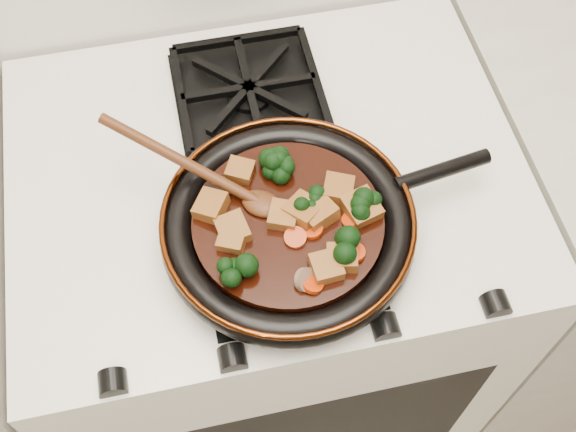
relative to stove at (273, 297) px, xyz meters
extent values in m
cube|color=white|center=(0.00, 0.00, 0.00)|extent=(0.76, 0.60, 0.90)
cylinder|color=black|center=(0.00, -0.13, 0.48)|extent=(0.31, 0.31, 0.01)
torus|color=black|center=(0.00, -0.13, 0.49)|extent=(0.34, 0.34, 0.04)
torus|color=#4B200A|center=(0.00, -0.13, 0.51)|extent=(0.34, 0.34, 0.01)
cylinder|color=black|center=(0.23, -0.09, 0.51)|extent=(0.14, 0.04, 0.02)
cylinder|color=black|center=(0.00, -0.13, 0.50)|extent=(0.25, 0.25, 0.02)
cube|color=brown|center=(0.06, -0.20, 0.52)|extent=(0.05, 0.04, 0.03)
cube|color=brown|center=(0.00, -0.12, 0.52)|extent=(0.05, 0.05, 0.02)
cube|color=brown|center=(0.03, -0.12, 0.52)|extent=(0.06, 0.06, 0.03)
cube|color=brown|center=(-0.07, -0.13, 0.52)|extent=(0.05, 0.05, 0.02)
cube|color=brown|center=(0.08, -0.10, 0.52)|extent=(0.05, 0.05, 0.03)
cube|color=brown|center=(-0.04, -0.04, 0.52)|extent=(0.05, 0.05, 0.02)
cube|color=brown|center=(0.04, -0.21, 0.52)|extent=(0.04, 0.04, 0.02)
cube|color=brown|center=(-0.09, -0.09, 0.52)|extent=(0.06, 0.06, 0.03)
cube|color=brown|center=(-0.07, -0.14, 0.52)|extent=(0.05, 0.05, 0.02)
cube|color=brown|center=(0.10, -0.13, 0.52)|extent=(0.05, 0.06, 0.03)
cube|color=brown|center=(0.04, -0.13, 0.52)|extent=(0.06, 0.06, 0.03)
cylinder|color=#C42F05|center=(0.01, -0.23, 0.51)|extent=(0.03, 0.03, 0.02)
cylinder|color=#C42F05|center=(0.09, -0.15, 0.51)|extent=(0.03, 0.03, 0.02)
cylinder|color=#C42F05|center=(0.01, -0.16, 0.51)|extent=(0.03, 0.03, 0.01)
cylinder|color=#C42F05|center=(0.03, -0.15, 0.51)|extent=(0.03, 0.03, 0.01)
cylinder|color=#C42F05|center=(0.08, -0.19, 0.51)|extent=(0.03, 0.03, 0.01)
cylinder|color=brown|center=(0.01, -0.22, 0.52)|extent=(0.04, 0.04, 0.03)
cylinder|color=brown|center=(0.06, -0.20, 0.52)|extent=(0.04, 0.04, 0.02)
cylinder|color=brown|center=(0.10, -0.12, 0.52)|extent=(0.03, 0.03, 0.03)
ellipsoid|color=#4D2610|center=(-0.02, -0.10, 0.51)|extent=(0.07, 0.07, 0.02)
cylinder|color=#4D2610|center=(-0.12, -0.03, 0.54)|extent=(0.02, 0.02, 0.24)
camera|label=1|loc=(-0.10, -0.60, 1.32)|focal=45.00mm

